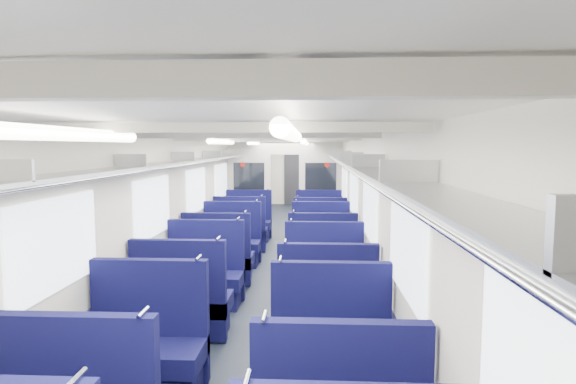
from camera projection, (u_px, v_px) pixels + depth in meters
floor at (277, 262)px, 8.99m from camera, size 2.80×18.00×0.01m
ceiling at (277, 138)px, 8.77m from camera, size 2.80×18.00×0.01m
wall_left at (203, 200)px, 8.95m from camera, size 0.02×18.00×2.35m
dado_left at (205, 243)px, 9.03m from camera, size 0.03×17.90×0.70m
wall_right at (351, 201)px, 8.81m from camera, size 0.02×18.00×2.35m
dado_right at (350, 245)px, 8.89m from camera, size 0.03×17.90×0.70m
wall_far at (294, 173)px, 17.83m from camera, size 2.80×0.02×2.35m
luggage_rack_left at (212, 158)px, 8.86m from camera, size 0.36×17.40×0.18m
luggage_rack_right at (342, 158)px, 8.74m from camera, size 0.36×17.40×0.18m
windows at (275, 190)px, 8.40m from camera, size 2.78×15.60×0.75m
ceiling_fittings at (276, 141)px, 8.51m from camera, size 2.70×16.06×0.11m
end_door at (294, 178)px, 17.78m from camera, size 0.75×0.06×2.00m
bulkhead at (285, 186)px, 11.53m from camera, size 2.80×0.10×2.35m
seat_6 at (146, 351)px, 4.23m from camera, size 1.08×0.60×1.20m
seat_7 at (331, 355)px, 4.14m from camera, size 1.08×0.60×1.20m
seat_8 at (182, 305)px, 5.43m from camera, size 1.08×0.60×1.20m
seat_9 at (327, 312)px, 5.23m from camera, size 1.08×0.60×1.20m
seat_10 at (204, 278)px, 6.55m from camera, size 1.08×0.60×1.20m
seat_11 at (324, 282)px, 6.38m from camera, size 1.08×0.60×1.20m
seat_12 at (218, 261)px, 7.53m from camera, size 1.08×0.60×1.20m
seat_13 at (322, 261)px, 7.53m from camera, size 1.08×0.60×1.20m
seat_14 at (231, 245)px, 8.76m from camera, size 1.08×0.60×1.20m
seat_15 at (321, 245)px, 8.72m from camera, size 1.08×0.60×1.20m
seat_16 at (241, 233)px, 9.91m from camera, size 1.08×0.60×1.20m
seat_17 at (320, 235)px, 9.72m from camera, size 1.08×0.60×1.20m
seat_18 at (248, 224)px, 11.08m from camera, size 1.08×0.60×1.20m
seat_19 at (319, 224)px, 11.07m from camera, size 1.08×0.60×1.20m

